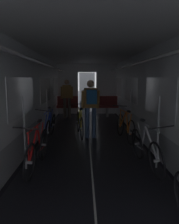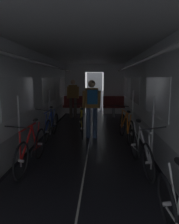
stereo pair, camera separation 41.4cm
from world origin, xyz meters
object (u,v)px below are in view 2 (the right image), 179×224
at_px(bench_seat_far_right, 113,105).
at_px(bicycle_blue, 51,126).
at_px(bicycle_red, 32,149).
at_px(person_standing_near_bench, 73,96).
at_px(bicycle_yellow_in_aisle, 81,123).
at_px(person_cyclist_aisle, 92,104).
at_px(bicycle_silver, 140,150).
at_px(bicycle_orange, 126,127).
at_px(bench_seat_far_left, 74,104).

bearing_deg(bench_seat_far_right, bicycle_blue, -117.50).
bearing_deg(bicycle_red, person_standing_near_bench, 88.63).
height_order(bicycle_red, person_standing_near_bench, person_standing_near_bench).
relative_size(bicycle_blue, bicycle_yellow_in_aisle, 1.01).
bearing_deg(person_cyclist_aisle, bicycle_red, -115.36).
distance_m(bicycle_silver, bicycle_yellow_in_aisle, 2.84).
bearing_deg(bicycle_orange, bench_seat_far_right, 91.65).
bearing_deg(bicycle_yellow_in_aisle, person_standing_near_bench, 101.38).
relative_size(bench_seat_far_left, bicycle_blue, 0.58).
bearing_deg(bicycle_silver, bicycle_blue, 135.91).
xyz_separation_m(bicycle_orange, bicycle_yellow_in_aisle, (-1.29, 0.51, 0.00)).
xyz_separation_m(bicycle_red, bicycle_silver, (2.08, 0.03, -0.00)).
relative_size(bicycle_blue, person_cyclist_aisle, 1.00).
bearing_deg(person_standing_near_bench, bicycle_silver, -70.81).
xyz_separation_m(bench_seat_far_right, bicycle_blue, (-2.02, -3.88, -0.19)).
height_order(bench_seat_far_right, person_standing_near_bench, person_standing_near_bench).
bearing_deg(bicycle_silver, bicycle_red, -179.12).
xyz_separation_m(bench_seat_far_left, bicycle_yellow_in_aisle, (0.62, -3.47, -0.18)).
height_order(bicycle_red, bicycle_orange, bicycle_red).
bearing_deg(bicycle_red, bicycle_orange, 44.80).
height_order(bicycle_orange, person_standing_near_bench, person_standing_near_bench).
relative_size(bench_seat_far_left, bicycle_yellow_in_aisle, 0.58).
relative_size(bicycle_red, bicycle_silver, 1.00).
bearing_deg(person_cyclist_aisle, bench_seat_far_right, 77.14).
bearing_deg(bicycle_yellow_in_aisle, bicycle_blue, -154.03).
height_order(bench_seat_far_right, person_cyclist_aisle, person_cyclist_aisle).
bearing_deg(bicycle_silver, bench_seat_far_right, 91.46).
distance_m(person_cyclist_aisle, bicycle_yellow_in_aisle, 0.76).
distance_m(bench_seat_far_left, bench_seat_far_right, 1.80).
relative_size(bicycle_silver, bicycle_yellow_in_aisle, 1.01).
xyz_separation_m(bench_seat_far_right, bicycle_silver, (0.15, -5.98, -0.19)).
height_order(bench_seat_far_right, bicycle_yellow_in_aisle, bench_seat_far_right).
height_order(bench_seat_far_left, bicycle_red, bench_seat_far_left).
height_order(bench_seat_far_left, bench_seat_far_right, same).
relative_size(bicycle_silver, person_cyclist_aisle, 1.00).
distance_m(bicycle_red, bicycle_silver, 2.08).
distance_m(person_cyclist_aisle, person_standing_near_bench, 3.49).
bearing_deg(bicycle_yellow_in_aisle, bench_seat_far_right, 71.27).
relative_size(bicycle_blue, person_standing_near_bench, 1.00).
relative_size(bench_seat_far_left, bicycle_silver, 0.58).
distance_m(bicycle_blue, bicycle_orange, 2.13).
xyz_separation_m(bicycle_red, person_cyclist_aisle, (1.08, 2.28, 0.63)).
xyz_separation_m(bicycle_silver, person_cyclist_aisle, (-1.00, 2.25, 0.63)).
bearing_deg(bicycle_red, bicycle_blue, 92.31).
distance_m(bicycle_orange, person_standing_near_bench, 4.12).
relative_size(bicycle_blue, bicycle_orange, 1.00).
relative_size(bicycle_red, person_standing_near_bench, 1.00).
bearing_deg(person_cyclist_aisle, bicycle_blue, -173.01).
distance_m(bench_seat_far_right, bicycle_red, 6.32).
bearing_deg(bicycle_yellow_in_aisle, bicycle_orange, -21.67).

